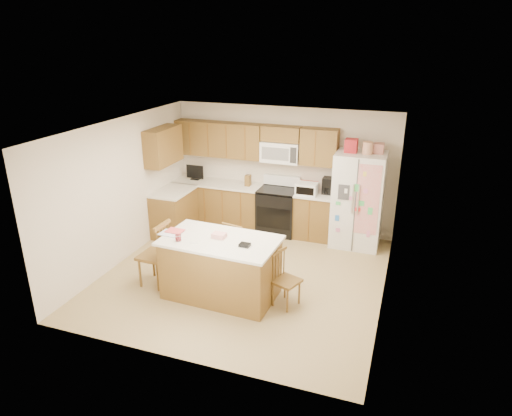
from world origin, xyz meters
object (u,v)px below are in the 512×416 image
at_px(windsor_chair_back, 237,249).
at_px(windsor_chair_right, 285,280).
at_px(stove, 278,210).
at_px(island, 221,267).
at_px(refrigerator, 358,199).
at_px(windsor_chair_left, 156,255).

distance_m(windsor_chair_back, windsor_chair_right, 1.21).
distance_m(stove, island, 2.62).
xyz_separation_m(stove, windsor_chair_right, (0.88, -2.55, -0.07)).
relative_size(stove, windsor_chair_back, 1.20).
bearing_deg(refrigerator, windsor_chair_right, -105.49).
xyz_separation_m(stove, refrigerator, (1.57, -0.06, 0.45)).
height_order(stove, windsor_chair_right, stove).
height_order(refrigerator, island, refrigerator).
height_order(refrigerator, windsor_chair_right, refrigerator).
bearing_deg(windsor_chair_back, windsor_chair_left, -145.92).
height_order(island, windsor_chair_back, island).
bearing_deg(windsor_chair_left, island, 1.38).
distance_m(island, windsor_chair_left, 1.12).
bearing_deg(stove, windsor_chair_back, -94.09).
relative_size(refrigerator, island, 1.11).
height_order(island, windsor_chair_right, island).
bearing_deg(refrigerator, island, -123.48).
xyz_separation_m(refrigerator, windsor_chair_right, (-0.69, -2.49, -0.51)).
distance_m(stove, windsor_chair_left, 2.92).
xyz_separation_m(stove, windsor_chair_left, (-1.24, -2.64, 0.03)).
relative_size(island, windsor_chair_back, 1.96).
bearing_deg(stove, windsor_chair_right, -70.94).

